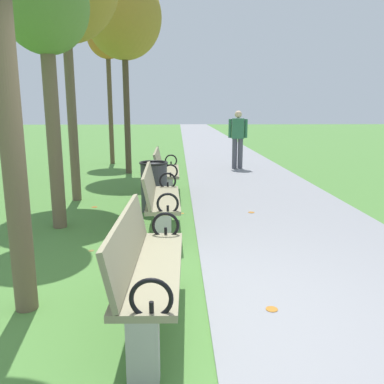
{
  "coord_description": "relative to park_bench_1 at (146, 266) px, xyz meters",
  "views": [
    {
      "loc": [
        -0.24,
        -2.95,
        1.71
      ],
      "look_at": [
        -0.05,
        2.53,
        0.55
      ],
      "focal_mm": 37.22,
      "sensor_mm": 36.0,
      "label": 1
    }
  ],
  "objects": [
    {
      "name": "ground_plane",
      "position": [
        0.5,
        -0.02,
        -0.49
      ],
      "size": [
        80.0,
        80.0,
        0.0
      ],
      "primitive_type": "plane",
      "color": "#4C7F38"
    },
    {
      "name": "paved_walkway",
      "position": [
        1.91,
        17.98,
        -0.48
      ],
      "size": [
        2.81,
        44.0,
        0.02
      ],
      "primitive_type": "cube",
      "color": "gray",
      "rests_on": "ground"
    },
    {
      "name": "park_bench_1",
      "position": [
        0.0,
        0.0,
        0.0
      ],
      "size": [
        0.51,
        1.61,
        0.9
      ],
      "color": "gray",
      "rests_on": "ground"
    },
    {
      "name": "park_bench_2",
      "position": [
        -0.0,
        2.41,
        0.0
      ],
      "size": [
        0.51,
        1.61,
        0.9
      ],
      "color": "gray",
      "rests_on": "ground"
    },
    {
      "name": "park_bench_3",
      "position": [
        -0.0,
        4.89,
        0.0
      ],
      "size": [
        0.49,
        1.6,
        0.9
      ],
      "color": "gray",
      "rests_on": "ground"
    },
    {
      "name": "tree_2",
      "position": [
        -1.48,
        2.7,
        2.46
      ],
      "size": [
        1.16,
        1.16,
        3.69
      ],
      "color": "brown",
      "rests_on": "ground"
    },
    {
      "name": "tree_4",
      "position": [
        -1.06,
        7.62,
        3.42
      ],
      "size": [
        1.88,
        1.88,
        4.96
      ],
      "color": "#4C3D2D",
      "rests_on": "ground"
    },
    {
      "name": "tree_5",
      "position": [
        -1.81,
        9.56,
        3.26
      ],
      "size": [
        1.21,
        1.21,
        4.48
      ],
      "color": "brown",
      "rests_on": "ground"
    },
    {
      "name": "pedestrian_walking",
      "position": [
        1.94,
        8.23,
        0.44
      ],
      "size": [
        0.53,
        0.26,
        1.62
      ],
      "color": "#4C4C56",
      "rests_on": "paved_walkway"
    },
    {
      "name": "trash_bin",
      "position": [
        -0.15,
        3.6,
        -0.06
      ],
      "size": [
        0.48,
        0.48,
        0.84
      ],
      "color": "#38383D",
      "rests_on": "ground"
    },
    {
      "name": "scattered_leaves",
      "position": [
        -0.32,
        2.91,
        -0.48
      ],
      "size": [
        3.52,
        8.75,
        0.02
      ],
      "color": "#BC842D",
      "rests_on": "ground"
    }
  ]
}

